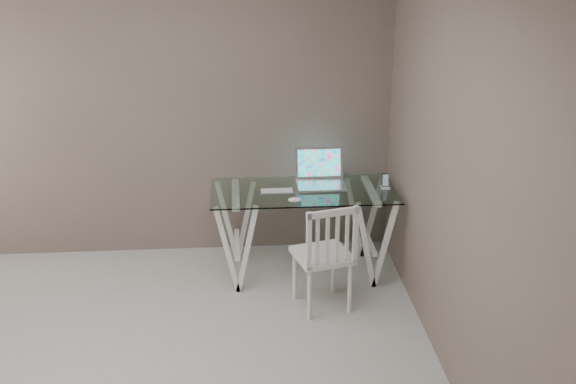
% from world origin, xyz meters
% --- Properties ---
extents(room, '(4.50, 4.52, 2.71)m').
position_xyz_m(room, '(-0.06, 0.02, 1.72)').
color(room, '#A9A6A2').
rests_on(room, ground).
extents(desk, '(1.50, 0.70, 0.75)m').
position_xyz_m(desk, '(1.20, 1.70, 0.38)').
color(desk, silver).
rests_on(desk, ground).
extents(chair, '(0.49, 0.49, 0.88)m').
position_xyz_m(chair, '(1.31, 1.08, 0.48)').
color(chair, silver).
rests_on(chair, ground).
extents(laptop, '(0.40, 0.35, 0.27)m').
position_xyz_m(laptop, '(1.35, 1.85, 0.81)').
color(laptop, silver).
rests_on(laptop, desk).
extents(keyboard, '(0.27, 0.12, 0.01)m').
position_xyz_m(keyboard, '(0.98, 1.69, 0.75)').
color(keyboard, silver).
rests_on(keyboard, desk).
extents(mouse, '(0.11, 0.06, 0.03)m').
position_xyz_m(mouse, '(1.11, 1.46, 0.76)').
color(mouse, white).
rests_on(mouse, desk).
extents(phone_dock, '(0.07, 0.07, 0.12)m').
position_xyz_m(phone_dock, '(1.87, 1.69, 0.78)').
color(phone_dock, white).
rests_on(phone_dock, desk).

